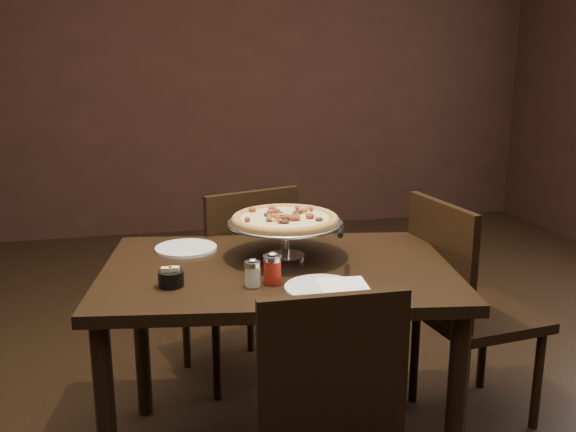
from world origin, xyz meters
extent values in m
cube|color=black|center=(0.00, 3.51, 1.40)|extent=(6.00, 0.02, 2.80)
cube|color=black|center=(-0.07, 0.10, 0.76)|extent=(1.37, 1.03, 0.04)
cylinder|color=black|center=(-0.68, -0.15, 0.37)|extent=(0.06, 0.06, 0.74)
cylinder|color=black|center=(0.43, -0.34, 0.37)|extent=(0.06, 0.06, 0.74)
cylinder|color=black|center=(-0.56, 0.55, 0.37)|extent=(0.06, 0.06, 0.74)
cylinder|color=black|center=(0.55, 0.36, 0.37)|extent=(0.06, 0.06, 0.74)
cylinder|color=silver|center=(-0.02, 0.20, 0.79)|extent=(0.15, 0.15, 0.01)
cylinder|color=silver|center=(-0.02, 0.20, 0.85)|extent=(0.03, 0.03, 0.12)
cylinder|color=silver|center=(-0.02, 0.20, 0.91)|extent=(0.11, 0.11, 0.01)
cylinder|color=#A4A4AA|center=(-0.02, 0.20, 0.92)|extent=(0.42, 0.42, 0.01)
torus|color=#A4A4AA|center=(-0.02, 0.20, 0.92)|extent=(0.43, 0.43, 0.01)
cylinder|color=brown|center=(-0.02, 0.20, 0.93)|extent=(0.39, 0.39, 0.01)
torus|color=brown|center=(-0.02, 0.20, 0.93)|extent=(0.40, 0.40, 0.03)
cylinder|color=tan|center=(-0.02, 0.20, 0.94)|extent=(0.33, 0.33, 0.01)
cylinder|color=beige|center=(-0.19, -0.07, 0.82)|extent=(0.05, 0.05, 0.07)
cylinder|color=silver|center=(-0.19, -0.07, 0.86)|extent=(0.05, 0.05, 0.02)
ellipsoid|color=silver|center=(-0.19, -0.07, 0.87)|extent=(0.03, 0.03, 0.01)
cylinder|color=maroon|center=(-0.12, -0.06, 0.82)|extent=(0.06, 0.06, 0.08)
cylinder|color=silver|center=(-0.12, -0.06, 0.87)|extent=(0.06, 0.06, 0.02)
ellipsoid|color=silver|center=(-0.12, -0.06, 0.88)|extent=(0.03, 0.03, 0.01)
cylinder|color=black|center=(-0.45, -0.01, 0.81)|extent=(0.08, 0.08, 0.05)
cube|color=#D9BA7D|center=(-0.47, -0.01, 0.82)|extent=(0.04, 0.03, 0.06)
cube|color=#D9BA7D|center=(-0.44, -0.01, 0.82)|extent=(0.04, 0.03, 0.06)
cube|color=white|center=(0.09, -0.18, 0.79)|extent=(0.17, 0.17, 0.02)
cylinder|color=silver|center=(-0.37, 0.38, 0.79)|extent=(0.24, 0.24, 0.01)
cylinder|color=silver|center=(0.02, -0.16, 0.79)|extent=(0.24, 0.24, 0.01)
cone|color=silver|center=(0.14, 0.01, 0.92)|extent=(0.15, 0.15, 0.00)
cylinder|color=black|center=(0.14, 0.01, 0.92)|extent=(0.06, 0.13, 0.02)
cube|color=black|center=(-0.12, 0.82, 0.45)|extent=(0.56, 0.56, 0.04)
cube|color=black|center=(-0.06, 0.62, 0.72)|extent=(0.43, 0.16, 0.47)
cylinder|color=black|center=(-0.01, 1.04, 0.22)|extent=(0.04, 0.04, 0.43)
cylinder|color=black|center=(-0.35, 0.93, 0.22)|extent=(0.04, 0.04, 0.43)
cylinder|color=black|center=(0.10, 0.70, 0.22)|extent=(0.04, 0.04, 0.43)
cylinder|color=black|center=(-0.24, 0.59, 0.22)|extent=(0.04, 0.04, 0.43)
cube|color=black|center=(-0.05, -0.51, 0.69)|extent=(0.42, 0.04, 0.44)
cube|color=black|center=(0.82, 0.21, 0.46)|extent=(0.50, 0.50, 0.04)
cube|color=black|center=(0.61, 0.19, 0.73)|extent=(0.08, 0.45, 0.47)
cylinder|color=black|center=(1.02, 0.05, 0.22)|extent=(0.04, 0.04, 0.44)
cylinder|color=black|center=(0.98, 0.41, 0.22)|extent=(0.04, 0.04, 0.44)
cylinder|color=black|center=(0.66, 0.01, 0.22)|extent=(0.04, 0.04, 0.44)
cylinder|color=black|center=(0.61, 0.37, 0.22)|extent=(0.04, 0.04, 0.44)
camera|label=1|loc=(-0.55, -2.04, 1.53)|focal=40.00mm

